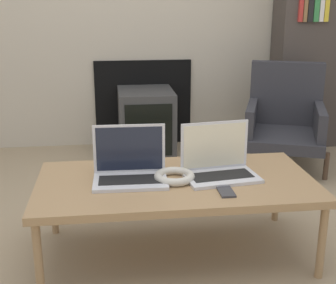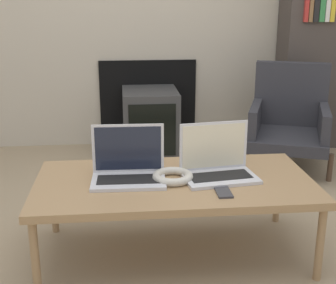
# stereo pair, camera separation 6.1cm
# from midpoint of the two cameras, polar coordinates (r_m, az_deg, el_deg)

# --- Properties ---
(ground_plane) EXTENTS (14.00, 14.00, 0.00)m
(ground_plane) POSITION_cam_midpoint_polar(r_m,az_deg,el_deg) (2.29, 1.85, -14.72)
(ground_plane) COLOR #998466
(table) EXTENTS (1.30, 0.66, 0.39)m
(table) POSITION_cam_midpoint_polar(r_m,az_deg,el_deg) (2.22, 1.57, -5.32)
(table) COLOR #9E7A51
(table) RESTS_ON ground_plane
(laptop_left) EXTENTS (0.35, 0.23, 0.25)m
(laptop_left) POSITION_cam_midpoint_polar(r_m,az_deg,el_deg) (2.20, -4.06, -3.11)
(laptop_left) COLOR silver
(laptop_left) RESTS_ON table
(laptop_right) EXTENTS (0.37, 0.26, 0.25)m
(laptop_right) POSITION_cam_midpoint_polar(r_m,az_deg,el_deg) (2.25, 6.81, -2.73)
(laptop_right) COLOR silver
(laptop_right) RESTS_ON table
(headphones) EXTENTS (0.19, 0.19, 0.04)m
(headphones) POSITION_cam_midpoint_polar(r_m,az_deg,el_deg) (2.20, 1.38, -4.23)
(headphones) COLOR beige
(headphones) RESTS_ON table
(phone) EXTENTS (0.06, 0.14, 0.01)m
(phone) POSITION_cam_midpoint_polar(r_m,az_deg,el_deg) (2.09, 7.55, -5.98)
(phone) COLOR #333338
(phone) RESTS_ON table
(tv) EXTENTS (0.43, 0.52, 0.52)m
(tv) POSITION_cam_midpoint_polar(r_m,az_deg,el_deg) (3.76, -1.72, 2.47)
(tv) COLOR #383838
(tv) RESTS_ON ground_plane
(armchair) EXTENTS (0.72, 0.77, 0.75)m
(armchair) POSITION_cam_midpoint_polar(r_m,az_deg,el_deg) (3.57, 15.03, 2.93)
(armchair) COLOR #2D2D33
(armchair) RESTS_ON ground_plane
(bookshelf) EXTENTS (0.78, 0.32, 1.88)m
(bookshelf) POSITION_cam_midpoint_polar(r_m,az_deg,el_deg) (4.13, 19.52, 12.45)
(bookshelf) COLOR #3F3833
(bookshelf) RESTS_ON ground_plane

